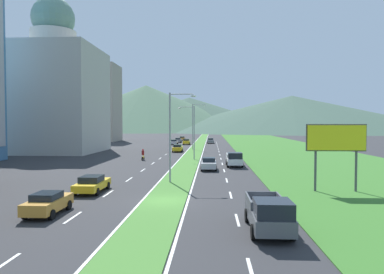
{
  "coord_description": "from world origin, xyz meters",
  "views": [
    {
      "loc": [
        3.52,
        -26.39,
        5.85
      ],
      "look_at": [
        -0.11,
        39.51,
        3.37
      ],
      "focal_mm": 33.22,
      "sensor_mm": 36.0,
      "label": 1
    }
  ],
  "objects_px": {
    "car_6": "(92,184)",
    "car_9": "(48,203)",
    "car_7": "(174,142)",
    "pickup_truck_1": "(234,159)",
    "street_lamp_near": "(173,131)",
    "car_0": "(178,148)",
    "car_5": "(186,142)",
    "street_lamp_far": "(194,124)",
    "motorcycle_rider": "(143,156)",
    "pickup_truck_0": "(269,214)",
    "car_1": "(209,164)",
    "car_3": "(211,141)",
    "car_2": "(178,140)",
    "street_lamp_mid": "(192,129)",
    "car_8": "(182,138)",
    "billboard_roadside": "(336,141)"
  },
  "relations": [
    {
      "from": "car_6",
      "to": "car_9",
      "type": "height_order",
      "value": "car_9"
    },
    {
      "from": "car_7",
      "to": "pickup_truck_1",
      "type": "bearing_deg",
      "value": -164.83
    },
    {
      "from": "street_lamp_near",
      "to": "car_0",
      "type": "relative_size",
      "value": 1.96
    },
    {
      "from": "pickup_truck_1",
      "to": "car_5",
      "type": "bearing_deg",
      "value": -168.62
    },
    {
      "from": "street_lamp_far",
      "to": "motorcycle_rider",
      "type": "distance_m",
      "value": 25.08
    },
    {
      "from": "street_lamp_far",
      "to": "car_5",
      "type": "bearing_deg",
      "value": 99.07
    },
    {
      "from": "car_7",
      "to": "motorcycle_rider",
      "type": "distance_m",
      "value": 42.35
    },
    {
      "from": "pickup_truck_0",
      "to": "car_0",
      "type": "bearing_deg",
      "value": -169.4
    },
    {
      "from": "car_1",
      "to": "car_3",
      "type": "height_order",
      "value": "car_1"
    },
    {
      "from": "car_1",
      "to": "car_9",
      "type": "xyz_separation_m",
      "value": [
        -10.18,
        -22.67,
        -0.03
      ]
    },
    {
      "from": "car_1",
      "to": "car_5",
      "type": "bearing_deg",
      "value": -172.98
    },
    {
      "from": "car_5",
      "to": "street_lamp_near",
      "type": "bearing_deg",
      "value": -177.15
    },
    {
      "from": "street_lamp_far",
      "to": "car_6",
      "type": "height_order",
      "value": "street_lamp_far"
    },
    {
      "from": "street_lamp_near",
      "to": "pickup_truck_0",
      "type": "height_order",
      "value": "street_lamp_near"
    },
    {
      "from": "car_2",
      "to": "car_9",
      "type": "relative_size",
      "value": 1.05
    },
    {
      "from": "street_lamp_mid",
      "to": "street_lamp_far",
      "type": "xyz_separation_m",
      "value": [
        -0.81,
        22.34,
        0.84
      ]
    },
    {
      "from": "car_8",
      "to": "car_3",
      "type": "bearing_deg",
      "value": -150.61
    },
    {
      "from": "pickup_truck_0",
      "to": "motorcycle_rider",
      "type": "height_order",
      "value": "pickup_truck_0"
    },
    {
      "from": "car_6",
      "to": "car_2",
      "type": "bearing_deg",
      "value": 0.11
    },
    {
      "from": "car_5",
      "to": "motorcycle_rider",
      "type": "height_order",
      "value": "motorcycle_rider"
    },
    {
      "from": "street_lamp_far",
      "to": "car_0",
      "type": "height_order",
      "value": "street_lamp_far"
    },
    {
      "from": "car_1",
      "to": "motorcycle_rider",
      "type": "distance_m",
      "value": 15.52
    },
    {
      "from": "car_9",
      "to": "pickup_truck_1",
      "type": "relative_size",
      "value": 0.77
    },
    {
      "from": "pickup_truck_1",
      "to": "car_0",
      "type": "bearing_deg",
      "value": -157.54
    },
    {
      "from": "car_7",
      "to": "car_9",
      "type": "height_order",
      "value": "car_9"
    },
    {
      "from": "car_2",
      "to": "car_5",
      "type": "distance_m",
      "value": 11.1
    },
    {
      "from": "car_7",
      "to": "pickup_truck_1",
      "type": "relative_size",
      "value": 0.81
    },
    {
      "from": "street_lamp_far",
      "to": "car_7",
      "type": "xyz_separation_m",
      "value": [
        -6.47,
        18.82,
        -5.14
      ]
    },
    {
      "from": "car_1",
      "to": "car_6",
      "type": "height_order",
      "value": "car_1"
    },
    {
      "from": "street_lamp_far",
      "to": "car_2",
      "type": "relative_size",
      "value": 2.36
    },
    {
      "from": "car_1",
      "to": "car_5",
      "type": "relative_size",
      "value": 0.96
    },
    {
      "from": "street_lamp_far",
      "to": "car_9",
      "type": "relative_size",
      "value": 2.48
    },
    {
      "from": "car_5",
      "to": "car_6",
      "type": "height_order",
      "value": "car_5"
    },
    {
      "from": "pickup_truck_0",
      "to": "street_lamp_far",
      "type": "bearing_deg",
      "value": -173.39
    },
    {
      "from": "billboard_roadside",
      "to": "car_0",
      "type": "height_order",
      "value": "billboard_roadside"
    },
    {
      "from": "street_lamp_mid",
      "to": "car_0",
      "type": "xyz_separation_m",
      "value": [
        -3.91,
        15.83,
        -4.24
      ]
    },
    {
      "from": "billboard_roadside",
      "to": "car_6",
      "type": "height_order",
      "value": "billboard_roadside"
    },
    {
      "from": "car_2",
      "to": "car_5",
      "type": "height_order",
      "value": "car_5"
    },
    {
      "from": "car_8",
      "to": "car_6",
      "type": "bearing_deg",
      "value": -179.99
    },
    {
      "from": "car_6",
      "to": "car_7",
      "type": "height_order",
      "value": "car_6"
    },
    {
      "from": "car_2",
      "to": "car_9",
      "type": "distance_m",
      "value": 87.37
    },
    {
      "from": "car_0",
      "to": "pickup_truck_0",
      "type": "distance_m",
      "value": 54.95
    },
    {
      "from": "street_lamp_mid",
      "to": "motorcycle_rider",
      "type": "xyz_separation_m",
      "value": [
        -7.84,
        -1.19,
        -4.27
      ]
    },
    {
      "from": "car_6",
      "to": "billboard_roadside",
      "type": "bearing_deg",
      "value": -86.53
    },
    {
      "from": "motorcycle_rider",
      "to": "street_lamp_far",
      "type": "bearing_deg",
      "value": -16.62
    },
    {
      "from": "pickup_truck_0",
      "to": "pickup_truck_1",
      "type": "bearing_deg",
      "value": 179.93
    },
    {
      "from": "car_5",
      "to": "car_9",
      "type": "distance_m",
      "value": 76.86
    },
    {
      "from": "street_lamp_far",
      "to": "pickup_truck_1",
      "type": "distance_m",
      "value": 32.21
    },
    {
      "from": "car_2",
      "to": "car_3",
      "type": "relative_size",
      "value": 0.95
    },
    {
      "from": "street_lamp_near",
      "to": "car_8",
      "type": "xyz_separation_m",
      "value": [
        -6.38,
        88.32,
        -4.39
      ]
    }
  ]
}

